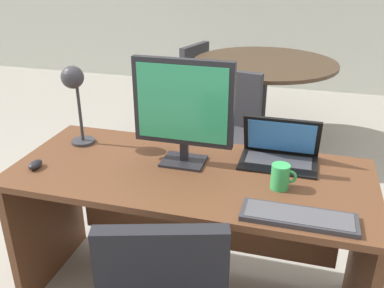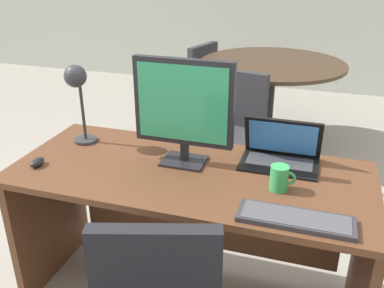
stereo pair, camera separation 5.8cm
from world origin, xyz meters
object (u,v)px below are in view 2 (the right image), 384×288
(keyboard, at_px, (296,219))
(coffee_mug, at_px, (280,178))
(monitor, at_px, (183,106))
(meeting_chair_near, at_px, (229,143))
(mouse, at_px, (37,162))
(meeting_chair_far, at_px, (190,93))
(desk, at_px, (193,209))
(laptop, at_px, (281,149))
(meeting_table, at_px, (271,83))
(desk_lamp, at_px, (77,87))

(keyboard, xyz_separation_m, coffee_mug, (-0.09, 0.21, 0.04))
(keyboard, bearing_deg, monitor, 148.58)
(coffee_mug, height_order, meeting_chair_near, meeting_chair_near)
(mouse, xyz_separation_m, meeting_chair_far, (-0.07, 2.53, -0.44))
(keyboard, height_order, coffee_mug, coffee_mug)
(desk, height_order, monitor, monitor)
(monitor, bearing_deg, meeting_chair_near, 91.71)
(monitor, height_order, meeting_chair_far, monitor)
(keyboard, relative_size, meeting_chair_near, 0.49)
(laptop, distance_m, keyboard, 0.50)
(meeting_table, bearing_deg, laptop, -81.13)
(desk, relative_size, laptop, 4.56)
(coffee_mug, relative_size, meeting_chair_near, 0.13)
(desk_lamp, bearing_deg, meeting_table, 70.22)
(desk_lamp, xyz_separation_m, meeting_table, (0.71, 1.97, -0.46))
(monitor, bearing_deg, meeting_chair_far, 107.24)
(mouse, relative_size, desk_lamp, 0.21)
(coffee_mug, bearing_deg, mouse, -173.68)
(laptop, relative_size, meeting_table, 0.28)
(desk_lamp, bearing_deg, meeting_chair_far, 93.64)
(meeting_table, bearing_deg, mouse, -108.95)
(desk_lamp, xyz_separation_m, coffee_mug, (1.03, -0.17, -0.25))
(monitor, height_order, meeting_table, monitor)
(keyboard, height_order, mouse, mouse)
(coffee_mug, distance_m, meeting_chair_far, 2.72)
(mouse, bearing_deg, desk, 17.33)
(desk, relative_size, coffee_mug, 15.03)
(desk, height_order, desk_lamp, desk_lamp)
(keyboard, relative_size, mouse, 5.03)
(meeting_table, distance_m, meeting_chair_near, 0.92)
(keyboard, bearing_deg, desk, 147.91)
(desk_lamp, bearing_deg, monitor, -5.25)
(desk, distance_m, keyboard, 0.63)
(desk, xyz_separation_m, keyboard, (0.49, -0.31, 0.24))
(coffee_mug, bearing_deg, desk, 166.92)
(keyboard, height_order, meeting_chair_near, meeting_chair_near)
(laptop, bearing_deg, monitor, -161.19)
(laptop, relative_size, meeting_chair_near, 0.41)
(desk, height_order, laptop, laptop)
(desk_lamp, distance_m, meeting_chair_near, 1.40)
(monitor, xyz_separation_m, meeting_table, (0.14, 2.02, -0.44))
(keyboard, bearing_deg, coffee_mug, 112.19)
(keyboard, relative_size, meeting_chair_far, 0.51)
(desk_lamp, bearing_deg, coffee_mug, -9.44)
(meeting_chair_far, bearing_deg, desk, -71.74)
(keyboard, distance_m, coffee_mug, 0.24)
(desk, relative_size, meeting_chair_near, 1.89)
(meeting_chair_near, bearing_deg, keyboard, -68.57)
(laptop, xyz_separation_m, meeting_table, (-0.29, 1.87, -0.23))
(coffee_mug, height_order, meeting_table, coffee_mug)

